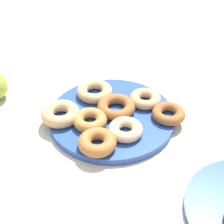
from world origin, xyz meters
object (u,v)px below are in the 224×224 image
object	(u,v)px
donut_plate	(112,117)
donut_7	(169,114)
donut_3	(116,107)
donut_0	(95,91)
donut_5	(97,142)
donut_6	(61,114)
donut_1	(126,130)
donut_4	(145,99)
donut_2	(90,120)

from	to	relation	value
donut_plate	donut_7	size ratio (longest dim) A/B	3.86
donut_plate	donut_3	distance (m)	0.03
donut_0	donut_3	world-z (taller)	same
donut_5	donut_6	distance (m)	0.13
donut_1	donut_7	size ratio (longest dim) A/B	0.99
donut_plate	donut_0	distance (m)	0.09
donut_4	donut_7	bearing A→B (deg)	130.60
donut_3	donut_7	size ratio (longest dim) A/B	1.17
donut_2	donut_7	xyz separation A→B (m)	(-0.19, -0.02, -0.00)
donut_5	donut_7	distance (m)	0.19
donut_0	donut_7	size ratio (longest dim) A/B	1.15
donut_0	donut_7	xyz separation A→B (m)	(-0.18, 0.09, -0.00)
donut_2	donut_7	world-z (taller)	donut_2
donut_1	donut_5	xyz separation A→B (m)	(0.06, 0.04, 0.00)
donut_2	donut_5	world-z (taller)	donut_5
donut_4	donut_6	world-z (taller)	donut_6
donut_4	donut_5	bearing A→B (deg)	53.11
donut_2	donut_4	bearing A→B (deg)	-149.29
donut_1	donut_5	world-z (taller)	donut_5
donut_3	donut_plate	bearing A→B (deg)	44.47
donut_1	donut_6	distance (m)	0.16
donut_5	donut_4	bearing A→B (deg)	-126.89
donut_7	donut_3	bearing A→B (deg)	-11.93
donut_3	donut_7	xyz separation A→B (m)	(-0.12, 0.03, -0.00)
donut_4	donut_2	bearing A→B (deg)	30.71
donut_4	donut_1	bearing A→B (deg)	64.51
donut_1	donut_2	size ratio (longest dim) A/B	0.98
donut_3	donut_4	distance (m)	0.08
donut_4	donut_0	bearing A→B (deg)	-14.66
donut_6	donut_5	bearing A→B (deg)	132.16
donut_plate	donut_2	size ratio (longest dim) A/B	3.83
donut_2	donut_3	bearing A→B (deg)	-142.32
donut_plate	donut_5	distance (m)	0.12
donut_1	donut_4	xyz separation A→B (m)	(-0.05, -0.12, -0.00)
donut_plate	donut_1	size ratio (longest dim) A/B	3.91
donut_2	donut_1	bearing A→B (deg)	157.14
donut_1	donut_plate	bearing A→B (deg)	-67.46
donut_2	donut_3	xyz separation A→B (m)	(-0.06, -0.05, 0.00)
donut_2	donut_3	size ratio (longest dim) A/B	0.86
donut_0	donut_7	bearing A→B (deg)	152.65
donut_0	donut_4	world-z (taller)	donut_0
donut_0	donut_1	bearing A→B (deg)	116.19
donut_5	donut_7	bearing A→B (deg)	-149.76
donut_plate	donut_4	bearing A→B (deg)	-152.85
donut_4	donut_5	xyz separation A→B (m)	(0.12, 0.16, 0.00)
donut_plate	donut_4	size ratio (longest dim) A/B	3.91
donut_6	donut_7	bearing A→B (deg)	-179.97
donut_0	donut_6	distance (m)	0.12
donut_0	donut_4	distance (m)	0.13
donut_4	donut_6	bearing A→B (deg)	15.95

